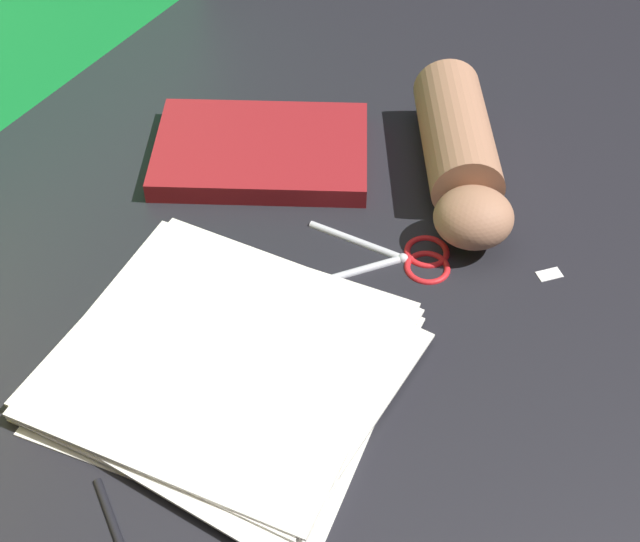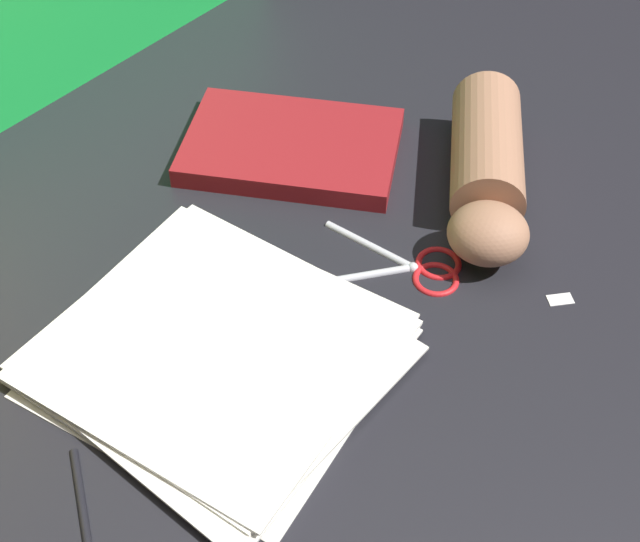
% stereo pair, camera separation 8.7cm
% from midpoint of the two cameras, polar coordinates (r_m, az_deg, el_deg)
% --- Properties ---
extents(ground_plane, '(6.00, 6.00, 0.00)m').
position_cam_midpoint_polar(ground_plane, '(0.92, 1.04, -2.60)').
color(ground_plane, black).
extents(paper_stack, '(0.31, 0.33, 0.02)m').
position_cam_midpoint_polar(paper_stack, '(0.87, -3.79, -5.37)').
color(paper_stack, white).
rests_on(paper_stack, ground_plane).
extents(book_closed, '(0.26, 0.30, 0.03)m').
position_cam_midpoint_polar(book_closed, '(1.09, 0.45, 7.85)').
color(book_closed, maroon).
rests_on(book_closed, ground_plane).
extents(scissors, '(0.14, 0.17, 0.01)m').
position_cam_midpoint_polar(scissors, '(0.97, 8.53, 0.25)').
color(scissors, silver).
rests_on(scissors, ground_plane).
extents(hand_forearm, '(0.29, 0.21, 0.08)m').
position_cam_midpoint_polar(hand_forearm, '(1.04, 13.04, 6.30)').
color(hand_forearm, '#A87556').
rests_on(hand_forearm, ground_plane).
extents(paper_scrap_near, '(0.03, 0.03, 0.00)m').
position_cam_midpoint_polar(paper_scrap_near, '(0.97, 17.64, -1.87)').
color(paper_scrap_near, white).
rests_on(paper_scrap_near, ground_plane).
extents(paper_scrap_mid, '(0.03, 0.02, 0.00)m').
position_cam_midpoint_polar(paper_scrap_mid, '(1.02, 13.18, 1.90)').
color(paper_scrap_mid, white).
rests_on(paper_scrap_mid, ground_plane).
extents(pen, '(0.08, 0.10, 0.01)m').
position_cam_midpoint_polar(pen, '(0.80, -11.91, -14.87)').
color(pen, black).
rests_on(pen, ground_plane).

